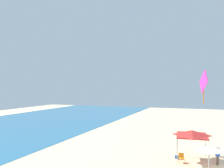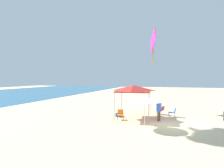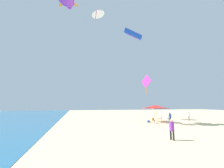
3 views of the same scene
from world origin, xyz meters
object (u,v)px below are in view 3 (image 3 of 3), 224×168
at_px(folding_chair_facing_ocean, 161,118).
at_px(kite_delta_white, 98,13).
at_px(kite_diamond_magenta, 146,82).
at_px(canopy_tent, 155,107).
at_px(person_kite_handler, 189,115).
at_px(cooler_box, 148,121).
at_px(person_near_umbrella, 172,128).
at_px(person_beachcomber, 170,116).
at_px(kite_turtle_purple, 66,1).
at_px(kite_parafoil_blue, 133,34).
at_px(folding_chair_left_of_tent, 154,120).
at_px(beach_umbrella, 174,111).
at_px(folding_chair_right_of_tent, 169,118).

bearing_deg(folding_chair_facing_ocean, kite_delta_white, -59.21).
bearing_deg(kite_diamond_magenta, canopy_tent, -22.61).
bearing_deg(kite_diamond_magenta, person_kite_handler, 45.76).
xyz_separation_m(cooler_box, person_near_umbrella, (-12.15, 3.87, 0.81)).
distance_m(cooler_box, person_beachcomber, 3.78).
xyz_separation_m(kite_turtle_purple, kite_parafoil_blue, (8.89, -16.40, -0.51)).
height_order(folding_chair_left_of_tent, cooler_box, folding_chair_left_of_tent).
bearing_deg(person_near_umbrella, folding_chair_left_of_tent, 147.03).
xyz_separation_m(cooler_box, person_beachcomber, (-0.75, -3.61, 0.82)).
bearing_deg(folding_chair_left_of_tent, beach_umbrella, -55.45).
xyz_separation_m(folding_chair_left_of_tent, cooler_box, (1.12, 0.44, -0.27)).
relative_size(beach_umbrella, folding_chair_facing_ocean, 2.76).
bearing_deg(person_near_umbrella, kite_delta_white, -172.23).
xyz_separation_m(kite_diamond_magenta, kite_parafoil_blue, (6.61, 0.17, 13.73)).
distance_m(canopy_tent, kite_diamond_magenta, 7.47).
relative_size(kite_diamond_magenta, kite_delta_white, 1.33).
distance_m(cooler_box, kite_parafoil_blue, 24.47).
height_order(person_kite_handler, kite_diamond_magenta, kite_diamond_magenta).
xyz_separation_m(folding_chair_right_of_tent, kite_delta_white, (-0.23, 13.27, 18.46)).
height_order(folding_chair_left_of_tent, person_near_umbrella, person_near_umbrella).
height_order(beach_umbrella, kite_parafoil_blue, kite_parafoil_blue).
bearing_deg(folding_chair_right_of_tent, cooler_box, -82.23).
bearing_deg(person_beachcomber, person_near_umbrella, -18.58).
distance_m(folding_chair_left_of_tent, folding_chair_facing_ocean, 4.65).
relative_size(cooler_box, kite_diamond_magenta, 0.17).
bearing_deg(kite_parafoil_blue, person_near_umbrella, -103.15).
bearing_deg(kite_delta_white, person_beachcomber, -73.42).
relative_size(cooler_box, person_near_umbrella, 0.41).
bearing_deg(person_beachcomber, folding_chair_left_of_tent, -68.60).
height_order(canopy_tent, person_beachcomber, canopy_tent).
bearing_deg(canopy_tent, person_beachcomber, -109.34).
height_order(canopy_tent, person_kite_handler, canopy_tent).
xyz_separation_m(canopy_tent, beach_umbrella, (-3.18, -1.46, -0.60)).
bearing_deg(kite_delta_white, kite_turtle_purple, 95.39).
bearing_deg(canopy_tent, kite_delta_white, 83.81).
height_order(beach_umbrella, cooler_box, beach_umbrella).
xyz_separation_m(canopy_tent, person_beachcomber, (-0.80, -2.28, -1.57)).
bearing_deg(kite_turtle_purple, kite_delta_white, -95.29).
distance_m(person_near_umbrella, kite_parafoil_blue, 32.22).
height_order(beach_umbrella, folding_chair_left_of_tent, beach_umbrella).
bearing_deg(cooler_box, person_beachcomber, -101.70).
bearing_deg(cooler_box, canopy_tent, -87.76).
height_order(beach_umbrella, kite_turtle_purple, kite_turtle_purple).
height_order(folding_chair_facing_ocean, kite_diamond_magenta, kite_diamond_magenta).
relative_size(beach_umbrella, folding_chair_right_of_tent, 2.76).
bearing_deg(beach_umbrella, cooler_box, 41.75).
xyz_separation_m(folding_chair_facing_ocean, person_kite_handler, (-1.07, -5.21, 0.50)).
height_order(person_beachcomber, person_kite_handler, person_beachcomber).
bearing_deg(beach_umbrella, kite_diamond_magenta, 2.18).
relative_size(canopy_tent, person_beachcomber, 2.21).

